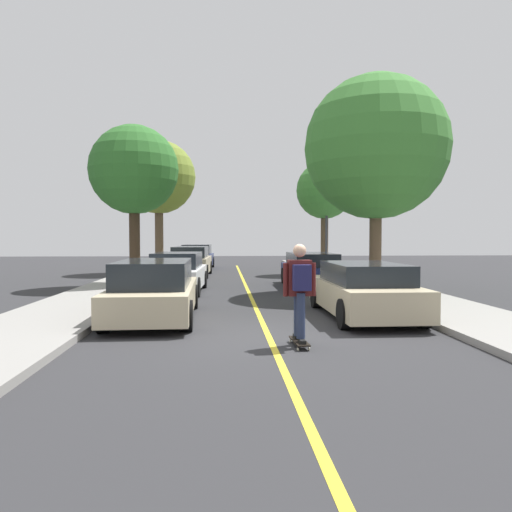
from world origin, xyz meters
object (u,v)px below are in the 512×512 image
parked_car_left_far (191,261)px  street_tree_left_near (159,178)px  skateboard (299,341)px  fire_hydrant (128,281)px  parked_car_right_near (311,270)px  parked_car_left_farthest (197,257)px  parked_car_right_nearest (363,290)px  street_tree_left_nearest (134,171)px  parked_car_left_nearest (155,290)px  skateboarder (300,286)px  street_tree_right_nearest (376,148)px  street_tree_right_near (325,191)px  streetlamp (327,202)px  parked_car_left_near (177,273)px

parked_car_left_far → street_tree_left_near: size_ratio=0.67×
street_tree_left_near → skateboard: (4.69, -17.62, -4.90)m
fire_hydrant → parked_car_right_near: bearing=20.1°
parked_car_left_farthest → parked_car_right_nearest: bearing=-74.9°
street_tree_left_nearest → fire_hydrant: bearing=-84.6°
street_tree_left_nearest → parked_car_left_far: bearing=71.6°
parked_car_left_nearest → parked_car_left_farthest: size_ratio=1.12×
parked_car_left_far → skateboarder: bearing=-79.5°
parked_car_left_far → street_tree_left_near: (-1.76, 1.87, 4.27)m
parked_car_left_nearest → parked_car_right_nearest: (4.93, -0.03, -0.03)m
street_tree_left_near → parked_car_right_nearest: bearing=-65.4°
street_tree_right_nearest → street_tree_right_near: street_tree_right_nearest is taller
parked_car_left_farthest → street_tree_right_nearest: size_ratio=0.58×
parked_car_right_nearest → skateboarder: 3.69m
parked_car_right_near → skateboard: parked_car_right_near is taller
parked_car_left_farthest → skateboarder: bearing=-82.2°
street_tree_right_nearest → street_tree_right_near: size_ratio=1.29×
parked_car_right_near → skateboard: bearing=-101.3°
street_tree_left_nearest → skateboarder: street_tree_left_nearest is taller
skateboard → parked_car_left_nearest: bearing=133.6°
street_tree_left_nearest → parked_car_left_farthest: bearing=80.8°
parked_car_left_far → parked_car_right_near: bearing=-49.0°
parked_car_left_far → street_tree_left_near: street_tree_left_near is taller
street_tree_right_near → streetlamp: streetlamp is taller
parked_car_right_nearest → fire_hydrant: parked_car_right_nearest is taller
parked_car_left_farthest → streetlamp: 9.22m
parked_car_left_near → skateboard: 9.18m
street_tree_right_near → parked_car_left_far: bearing=-176.0°
fire_hydrant → skateboard: fire_hydrant is taller
parked_car_right_nearest → street_tree_right_near: 13.77m
skateboarder → parked_car_left_farthest: bearing=97.8°
parked_car_left_far → parked_car_right_near: parked_car_left_far is taller
parked_car_left_near → streetlamp: (6.68, 7.01, 2.94)m
parked_car_left_near → skateboarder: size_ratio=2.56×
street_tree_left_near → streetlamp: (8.44, -1.92, -1.38)m
skateboarder → parked_car_left_nearest: bearing=133.3°
parked_car_right_near → street_tree_left_near: (-6.69, 7.55, 4.33)m
parked_car_left_nearest → parked_car_left_near: parked_car_left_near is taller
parked_car_left_near → street_tree_right_nearest: (6.69, -0.90, 4.22)m
parked_car_right_nearest → parked_car_left_far: bearing=111.2°
parked_car_left_farthest → skateboarder: size_ratio=2.47×
parked_car_right_near → parked_car_left_far: bearing=131.0°
street_tree_left_nearest → street_tree_right_near: 10.22m
parked_car_right_nearest → skateboarder: skateboarder is taller
street_tree_right_near → skateboard: street_tree_right_near is taller
parked_car_left_nearest → parked_car_right_near: bearing=54.8°
parked_car_left_farthest → parked_car_right_near: size_ratio=0.90×
fire_hydrant → parked_car_left_far: bearing=79.4°
street_tree_left_near → skateboarder: street_tree_left_near is taller
parked_car_left_far → street_tree_right_near: street_tree_right_near is taller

